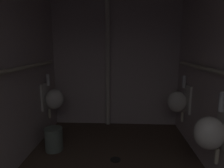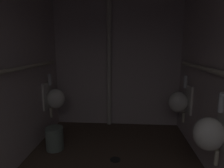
{
  "view_description": "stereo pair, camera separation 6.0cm",
  "coord_description": "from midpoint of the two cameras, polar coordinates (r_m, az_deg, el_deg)",
  "views": [
    {
      "loc": [
        0.11,
        -0.06,
        1.47
      ],
      "look_at": [
        -0.01,
        2.36,
        1.01
      ],
      "focal_mm": 30.86,
      "sensor_mm": 36.0,
      "label": 1
    },
    {
      "loc": [
        0.17,
        -0.06,
        1.47
      ],
      "look_at": [
        -0.01,
        2.36,
        1.01
      ],
      "focal_mm": 30.86,
      "sensor_mm": 36.0,
      "label": 2
    }
  ],
  "objects": [
    {
      "name": "urinal_right_far",
      "position": [
        3.22,
        18.56,
        -4.76
      ],
      "size": [
        0.32,
        0.3,
        0.76
      ],
      "color": "silver"
    },
    {
      "name": "wall_back",
      "position": [
        3.63,
        0.58,
        6.08
      ],
      "size": [
        2.45,
        0.06,
        2.36
      ],
      "primitive_type": "cube",
      "color": "beige",
      "rests_on": "ground"
    },
    {
      "name": "urinal_left_mid",
      "position": [
        3.36,
        -17.5,
        -4.07
      ],
      "size": [
        0.32,
        0.3,
        0.76
      ],
      "color": "silver"
    },
    {
      "name": "waste_bin",
      "position": [
        3.03,
        -17.4,
        -15.3
      ],
      "size": [
        0.26,
        0.26,
        0.33
      ],
      "primitive_type": "cylinder",
      "color": "slate",
      "rests_on": "ground"
    },
    {
      "name": "supply_pipe_left",
      "position": [
        2.25,
        -30.98,
        2.89
      ],
      "size": [
        0.06,
        2.85,
        0.06
      ],
      "color": "beige"
    },
    {
      "name": "floor_drain",
      "position": [
        2.76,
        0.34,
        -21.44
      ],
      "size": [
        0.14,
        0.14,
        0.01
      ],
      "primitive_type": "cylinder",
      "color": "black",
      "rests_on": "ground"
    },
    {
      "name": "standpipe_back_wall",
      "position": [
        3.53,
        -1.8,
        5.94
      ],
      "size": [
        0.08,
        0.08,
        2.31
      ],
      "primitive_type": "cylinder",
      "color": "beige",
      "rests_on": "ground"
    },
    {
      "name": "urinal_right_mid",
      "position": [
        2.2,
        26.66,
        -12.57
      ],
      "size": [
        0.32,
        0.3,
        0.76
      ],
      "color": "silver"
    }
  ]
}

